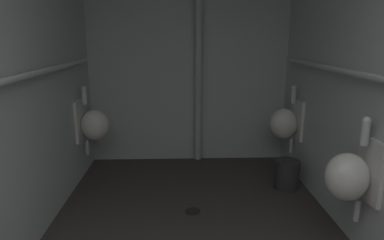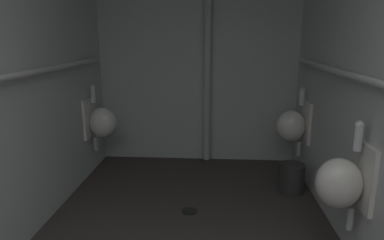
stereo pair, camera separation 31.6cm
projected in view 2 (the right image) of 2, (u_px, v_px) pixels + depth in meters
The scene contains 10 objects.
wall_right at pixel (383, 70), 2.10m from camera, with size 0.06×4.11×2.66m, color #B8BDBD.
wall_back at pixel (198, 53), 4.14m from camera, with size 2.52×0.06×2.66m, color #B8BDBD.
urinal_left_mid at pixel (101, 122), 3.83m from camera, with size 0.32×0.30×0.76m.
urinal_right_mid at pixel (342, 182), 2.25m from camera, with size 0.32×0.30×0.76m.
urinal_right_far at pixel (293, 125), 3.68m from camera, with size 0.32×0.30×0.76m.
supply_pipe_left at pixel (9, 77), 2.25m from camera, with size 0.06×3.40×0.06m.
supply_pipe_right at pixel (366, 80), 2.12m from camera, with size 0.06×3.34×0.06m.
standpipe_back_wall at pixel (207, 54), 4.03m from camera, with size 0.09×0.09×2.61m, color #B2B2B2.
floor_drain at pixel (189, 211), 3.10m from camera, with size 0.14×0.14×0.01m, color black.
waste_bin at pixel (292, 178), 3.45m from camera, with size 0.25×0.25×0.30m, color #2D2D2D.
Camera 2 is at (0.21, -0.19, 1.53)m, focal length 32.26 mm.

